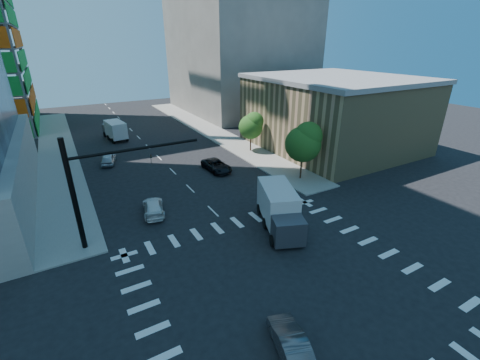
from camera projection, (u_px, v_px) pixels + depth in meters
ground at (289, 286)px, 21.71m from camera, size 160.00×160.00×0.00m
road_markings at (289, 286)px, 21.71m from camera, size 20.00×20.00×0.01m
sidewalk_ne at (210, 130)px, 59.24m from camera, size 5.00×60.00×0.15m
sidewalk_nw at (57, 152)px, 47.90m from camera, size 5.00×60.00×0.15m
commercial_building at (333, 113)px, 48.47m from camera, size 20.50×22.50×10.60m
bg_building_ne at (238, 47)px, 72.23m from camera, size 24.00×30.00×28.00m
signal_mast_nw at (93, 182)px, 24.15m from camera, size 10.20×0.40×9.00m
tree_south at (305, 142)px, 36.66m from camera, size 4.16×4.16×6.82m
tree_north at (252, 125)px, 46.64m from camera, size 3.54×3.52×5.78m
car_nb_far at (217, 166)px, 40.79m from camera, size 2.62×5.14×1.39m
car_sb_near at (153, 207)px, 30.66m from camera, size 2.75×4.84×1.32m
car_sb_mid at (108, 159)px, 43.16m from camera, size 2.74×4.46×1.42m
car_sb_cross at (291, 343)px, 16.80m from camera, size 2.54×4.36×1.36m
box_truck_near at (280, 213)px, 27.79m from camera, size 5.05×7.20×3.48m
box_truck_far at (114, 131)px, 53.86m from camera, size 3.22×6.21×3.12m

